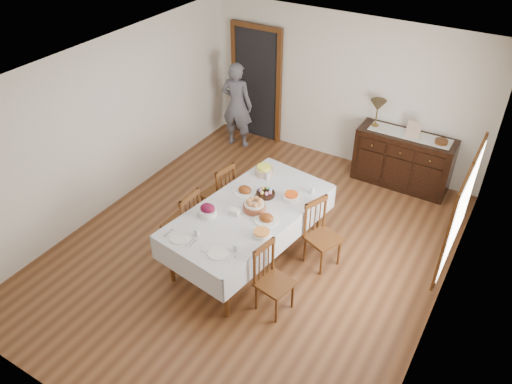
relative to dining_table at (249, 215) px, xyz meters
The scene contains 26 objects.
ground 0.73m from the dining_table, 103.82° to the left, with size 6.00×6.00×0.00m, color brown.
room_shell 1.08m from the dining_table, 107.88° to the left, with size 5.02×6.02×2.65m.
dining_table is the anchor object (origin of this frame).
chair_left_near 0.94m from the dining_table, 157.07° to the right, with size 0.42×0.42×1.01m.
chair_left_far 0.98m from the dining_table, 149.25° to the left, with size 0.47×0.47×0.98m.
chair_right_near 1.00m from the dining_table, 42.29° to the right, with size 0.46×0.46×0.94m.
chair_right_far 0.99m from the dining_table, 24.89° to the left, with size 0.53×0.53×0.97m.
sideboard 3.10m from the dining_table, 66.66° to the left, with size 1.56×0.56×0.94m.
person 3.17m from the dining_table, 125.73° to the left, with size 0.54×0.35×1.73m, color #585964.
bread_basket 0.18m from the dining_table, 21.82° to the left, with size 0.30×0.30×0.17m.
egg_basket 0.40m from the dining_table, 85.94° to the left, with size 0.26×0.26×0.11m.
ham_platter_a 0.41m from the dining_table, 130.52° to the left, with size 0.32×0.32×0.11m.
ham_platter_b 0.34m from the dining_table, 15.28° to the right, with size 0.32×0.32×0.11m.
beet_bowl 0.57m from the dining_table, 136.66° to the right, with size 0.24×0.24×0.16m.
carrot_bowl 0.62m from the dining_table, 52.93° to the left, with size 0.24×0.24×0.09m.
pineapple_bowl 0.88m from the dining_table, 107.46° to the left, with size 0.26×0.26×0.14m.
casserole_dish 0.57m from the dining_table, 42.48° to the right, with size 0.23×0.23×0.07m.
butter_dish 0.25m from the dining_table, 120.97° to the right, with size 0.15×0.11×0.07m.
setting_left 0.97m from the dining_table, 113.33° to the right, with size 0.44×0.31×0.10m.
setting_right 0.89m from the dining_table, 78.28° to the right, with size 0.44×0.31×0.10m.
glass_far_a 0.76m from the dining_table, 101.26° to the left, with size 0.06×0.06×0.11m.
glass_far_b 0.94m from the dining_table, 53.94° to the left, with size 0.06×0.06×0.10m.
runner 3.13m from the dining_table, 66.27° to the left, with size 1.30×0.35×0.01m.
table_lamp 2.99m from the dining_table, 76.81° to the left, with size 0.26×0.26×0.46m.
picture_frame 3.09m from the dining_table, 64.75° to the left, with size 0.22×0.08×0.28m.
deco_bowl 3.34m from the dining_table, 58.33° to the left, with size 0.20×0.20×0.06m.
Camera 1 is at (2.79, -4.55, 4.79)m, focal length 35.00 mm.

